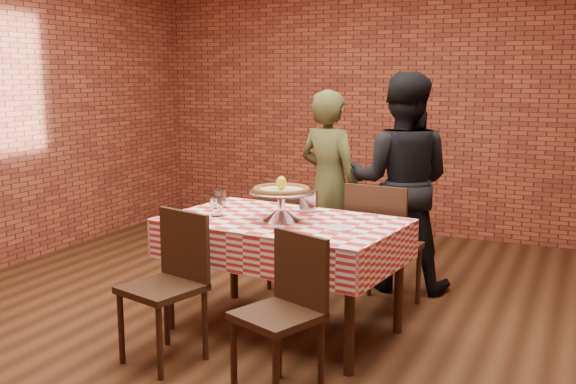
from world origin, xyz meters
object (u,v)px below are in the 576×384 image
object	(u,v)px
condiment_caddy	(309,201)
water_glass_left	(217,207)
table	(283,276)
chair_near_left	(162,290)
pizza_stand	(281,206)
chair_far_right	(385,245)
diner_olive	(329,184)
chair_near_right	(277,320)
diner_black	(401,182)
chair_far_left	(300,236)
water_glass_right	(220,199)
pizza	(281,191)

from	to	relation	value
condiment_caddy	water_glass_left	bearing A→B (deg)	-155.51
table	chair_near_left	size ratio (longest dim) A/B	1.68
pizza_stand	chair_far_right	bearing A→B (deg)	57.52
chair_near_left	water_glass_left	bearing A→B (deg)	104.02
chair_near_left	diner_olive	world-z (taller)	diner_olive
chair_near_right	diner_olive	xyz separation A→B (m)	(-0.54, 2.12, 0.35)
pizza_stand	chair_near_left	bearing A→B (deg)	-122.85
table	chair_far_right	world-z (taller)	chair_far_right
chair_near_right	chair_far_right	world-z (taller)	chair_far_right
diner_black	chair_near_right	bearing A→B (deg)	79.38
table	chair_near_left	xyz separation A→B (m)	(-0.44, -0.73, 0.07)
diner_olive	chair_near_right	bearing A→B (deg)	120.36
pizza_stand	chair_far_right	size ratio (longest dim) A/B	0.46
chair_far_left	diner_black	distance (m)	0.89
chair_near_right	diner_olive	size ratio (longest dim) A/B	0.55
pizza_stand	diner_black	world-z (taller)	diner_black
water_glass_left	water_glass_right	distance (m)	0.28
water_glass_right	diner_olive	size ratio (longest dim) A/B	0.08
condiment_caddy	chair_near_left	bearing A→B (deg)	-128.75
table	diner_olive	xyz separation A→B (m)	(-0.18, 1.27, 0.40)
table	chair_far_left	bearing A→B (deg)	106.15
pizza_stand	chair_near_left	size ratio (longest dim) A/B	0.48
chair_near_left	chair_far_left	bearing A→B (deg)	96.74
table	condiment_caddy	size ratio (longest dim) A/B	9.67
table	chair_far_right	size ratio (longest dim) A/B	1.60
pizza	chair_far_right	distance (m)	1.01
table	chair_near_right	world-z (taller)	chair_near_right
water_glass_left	condiment_caddy	xyz separation A→B (m)	(0.50, 0.37, 0.01)
water_glass_left	chair_near_left	world-z (taller)	water_glass_left
chair_far_left	diner_olive	bearing A→B (deg)	-70.72
pizza_stand	condiment_caddy	world-z (taller)	pizza_stand
table	chair_near_right	distance (m)	0.92
chair_far_right	chair_far_left	bearing A→B (deg)	-3.74
pizza	condiment_caddy	xyz separation A→B (m)	(0.06, 0.30, -0.12)
table	chair_far_left	xyz separation A→B (m)	(-0.23, 0.80, 0.07)
pizza_stand	chair_near_left	distance (m)	0.92
chair_near_left	water_glass_right	bearing A→B (deg)	112.01
pizza_stand	pizza	bearing A→B (deg)	135.00
table	chair_near_left	bearing A→B (deg)	-121.01
water_glass_left	chair_far_right	bearing A→B (deg)	41.43
chair_near_right	diner_olive	world-z (taller)	diner_olive
water_glass_right	chair_near_left	xyz separation A→B (m)	(0.12, -0.88, -0.38)
water_glass_right	diner_black	xyz separation A→B (m)	(1.01, 1.06, 0.03)
pizza	condiment_caddy	size ratio (longest dim) A/B	2.37
water_glass_right	condiment_caddy	world-z (taller)	condiment_caddy
table	pizza_stand	world-z (taller)	pizza_stand
table	chair_near_left	world-z (taller)	chair_near_left
chair_near_right	chair_far_left	bearing A→B (deg)	131.09
table	diner_black	xyz separation A→B (m)	(0.45, 1.21, 0.47)
water_glass_left	diner_olive	world-z (taller)	diner_olive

